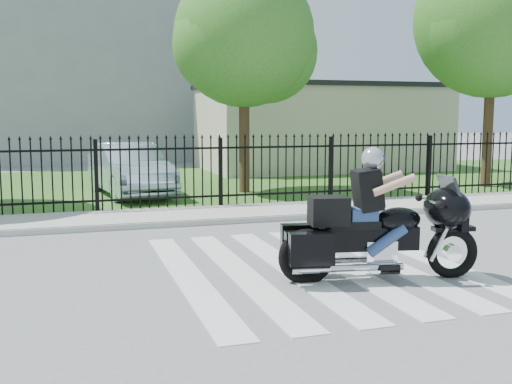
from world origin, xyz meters
name	(u,v)px	position (x,y,z in m)	size (l,w,h in m)	color
ground	(315,267)	(0.00, 0.00, 0.00)	(120.00, 120.00, 0.00)	slate
crosswalk	(315,266)	(0.00, 0.00, 0.01)	(5.00, 5.50, 0.01)	silver
sidewalk	(231,213)	(0.00, 5.00, 0.06)	(40.00, 2.00, 0.12)	#ADAAA3
curb	(243,220)	(0.00, 4.00, 0.06)	(40.00, 0.12, 0.12)	#ADAAA3
grass_strip	(178,183)	(0.00, 12.00, 0.01)	(40.00, 12.00, 0.02)	#2F5C1F
iron_fence	(221,174)	(0.00, 6.00, 0.90)	(26.00, 0.04, 1.80)	black
tree_mid	(244,37)	(1.50, 9.00, 4.67)	(4.20, 4.20, 6.78)	#382316
tree_right	(493,19)	(9.50, 8.00, 5.39)	(5.00, 5.00, 7.90)	#382316
building_low	(319,129)	(7.00, 16.00, 1.75)	(10.00, 6.00, 3.50)	#BDB59D
building_low_roof	(320,87)	(7.00, 16.00, 3.60)	(10.20, 6.20, 0.20)	black
building_tall	(76,47)	(-3.00, 26.00, 6.00)	(15.00, 10.00, 12.00)	#93959B
motorcycle_rider	(375,225)	(0.52, -0.95, 0.80)	(2.94, 1.30, 1.96)	black
parked_car	(130,169)	(-1.90, 9.32, 0.79)	(1.62, 4.65, 1.53)	#A6BCD1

